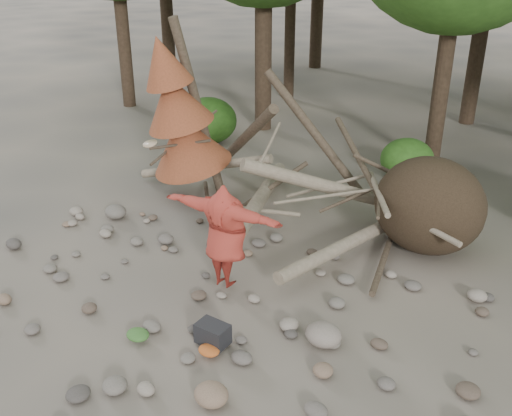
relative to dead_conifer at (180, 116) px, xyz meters
The scene contains 12 objects.
ground 5.05m from the dead_conifer, 47.26° to the right, with size 120.00×120.00×0.00m, color #514C44.
deadfall_pile 5.33m from the dead_conifer, ahead, with size 8.55×5.24×3.30m.
dead_conifer is the anchor object (origin of this frame).
bush_left 4.72m from the dead_conifer, 121.92° to the left, with size 1.80×1.80×1.44m, color #264F15.
bush_mid 6.11m from the dead_conifer, 48.52° to the left, with size 1.40×1.40×1.12m, color #32651D.
frisbee_thrower 4.27m from the dead_conifer, 37.54° to the right, with size 3.27×0.77×2.32m.
backpack 6.07m from the dead_conifer, 43.75° to the right, with size 0.50×0.34×0.34m, color black.
cloth_green 5.90m from the dead_conifer, 55.71° to the right, with size 0.39×0.32×0.15m, color #356428.
cloth_orange 6.33m from the dead_conifer, 44.61° to the right, with size 0.35×0.28×0.13m, color #AF501E.
boulder_front_right 7.24m from the dead_conifer, 45.16° to the right, with size 0.49×0.44×0.29m, color #826751.
boulder_mid_right 6.56m from the dead_conifer, 28.04° to the right, with size 0.58×0.53×0.35m, color gray.
boulder_mid_left 2.65m from the dead_conifer, 109.38° to the right, with size 0.52×0.46×0.31m, color #665F56.
Camera 1 is at (5.74, -6.08, 5.66)m, focal length 40.00 mm.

